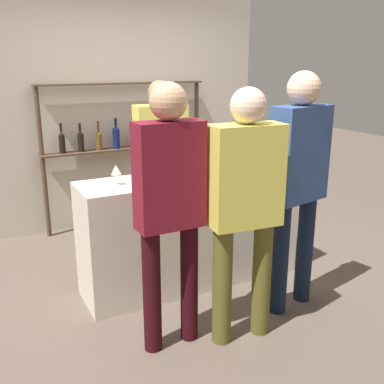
{
  "coord_description": "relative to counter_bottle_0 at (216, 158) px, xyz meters",
  "views": [
    {
      "loc": [
        -1.66,
        -3.21,
        1.89
      ],
      "look_at": [
        0.0,
        0.0,
        0.82
      ],
      "focal_mm": 42.0,
      "sensor_mm": 36.0,
      "label": 1
    }
  ],
  "objects": [
    {
      "name": "ground_plane",
      "position": [
        -0.22,
        0.02,
        -1.1
      ],
      "size": [
        16.0,
        16.0,
        0.0
      ],
      "primitive_type": "plane",
      "color": "brown"
    },
    {
      "name": "bar_counter",
      "position": [
        -0.22,
        0.02,
        -0.61
      ],
      "size": [
        1.9,
        0.51,
        0.97
      ],
      "primitive_type": "cube",
      "color": "beige",
      "rests_on": "ground_plane"
    },
    {
      "name": "back_wall",
      "position": [
        -0.22,
        1.87,
        0.3
      ],
      "size": [
        3.5,
        0.12,
        2.8
      ],
      "primitive_type": "cube",
      "color": "beige",
      "rests_on": "ground_plane"
    },
    {
      "name": "back_shelf",
      "position": [
        -0.21,
        1.69,
        -0.01
      ],
      "size": [
        1.91,
        0.18,
        1.65
      ],
      "color": "#4C3828",
      "rests_on": "ground_plane"
    },
    {
      "name": "counter_bottle_0",
      "position": [
        0.0,
        0.0,
        0.0
      ],
      "size": [
        0.08,
        0.08,
        0.35
      ],
      "color": "silver",
      "rests_on": "bar_counter"
    },
    {
      "name": "counter_bottle_1",
      "position": [
        0.53,
        0.12,
        0.01
      ],
      "size": [
        0.08,
        0.08,
        0.37
      ],
      "color": "brown",
      "rests_on": "bar_counter"
    },
    {
      "name": "counter_bottle_2",
      "position": [
        -0.15,
        0.12,
        0.01
      ],
      "size": [
        0.07,
        0.07,
        0.35
      ],
      "color": "black",
      "rests_on": "bar_counter"
    },
    {
      "name": "counter_bottle_3",
      "position": [
        -0.18,
        0.03,
        0.0
      ],
      "size": [
        0.08,
        0.08,
        0.35
      ],
      "color": "black",
      "rests_on": "bar_counter"
    },
    {
      "name": "wine_glass",
      "position": [
        -0.87,
        0.02,
        -0.01
      ],
      "size": [
        0.08,
        0.08,
        0.16
      ],
      "color": "silver",
      "rests_on": "bar_counter"
    },
    {
      "name": "ice_bucket",
      "position": [
        -0.51,
        0.08,
        -0.02
      ],
      "size": [
        0.2,
        0.2,
        0.22
      ],
      "color": "#B2B2B7",
      "rests_on": "bar_counter"
    },
    {
      "name": "cork_jar",
      "position": [
        0.31,
        0.11,
        -0.05
      ],
      "size": [
        0.13,
        0.13,
        0.17
      ],
      "color": "silver",
      "rests_on": "bar_counter"
    },
    {
      "name": "server_behind_counter",
      "position": [
        -0.19,
        0.72,
        -0.1
      ],
      "size": [
        0.5,
        0.24,
        1.71
      ],
      "rotation": [
        0.0,
        0.0,
        -1.63
      ],
      "color": "brown",
      "rests_on": "ground_plane"
    },
    {
      "name": "customer_right",
      "position": [
        0.29,
        -0.7,
        -0.02
      ],
      "size": [
        0.5,
        0.29,
        1.82
      ],
      "rotation": [
        0.0,
        0.0,
        1.76
      ],
      "color": "#121C33",
      "rests_on": "ground_plane"
    },
    {
      "name": "customer_center",
      "position": [
        -0.3,
        -0.88,
        -0.08
      ],
      "size": [
        0.49,
        0.26,
        1.73
      ],
      "rotation": [
        0.0,
        0.0,
        1.47
      ],
      "color": "brown",
      "rests_on": "ground_plane"
    },
    {
      "name": "customer_left",
      "position": [
        -0.77,
        -0.73,
        -0.05
      ],
      "size": [
        0.43,
        0.23,
        1.77
      ],
      "rotation": [
        0.0,
        0.0,
        1.58
      ],
      "color": "black",
      "rests_on": "ground_plane"
    }
  ]
}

